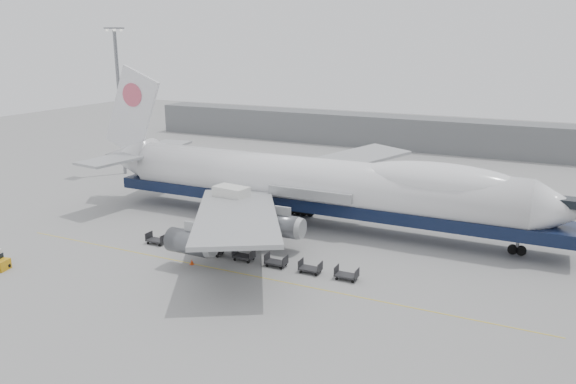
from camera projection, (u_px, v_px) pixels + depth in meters
The scene contains 14 objects.
ground at pixel (271, 255), 63.25m from camera, with size 260.00×260.00×0.00m, color gray.
apron_line at pixel (245, 274), 58.02m from camera, with size 60.00×0.15×0.01m, color gold.
hangar at pixel (372, 130), 127.44m from camera, with size 110.00×8.00×7.00m, color slate.
floodlight_mast at pixel (119, 94), 97.83m from camera, with size 2.40×2.40×25.43m.
airliner at pixel (318, 183), 71.95m from camera, with size 67.00×55.30×19.98m.
catering_truck at pixel (232, 207), 69.51m from camera, with size 4.85×3.65×6.01m.
traffic_cone at pixel (192, 262), 60.48m from camera, with size 0.43×0.43×0.63m.
dolly_0 at pixel (156, 240), 66.50m from camera, with size 2.30×1.35×1.30m.
dolly_1 at pixel (184, 245), 64.85m from camera, with size 2.30×1.35×1.30m.
dolly_2 at pixel (213, 250), 63.20m from camera, with size 2.30×1.35×1.30m.
dolly_3 at pixel (244, 256), 61.55m from camera, with size 2.30×1.35×1.30m.
dolly_4 at pixel (276, 262), 59.90m from camera, with size 2.30×1.35×1.30m.
dolly_5 at pixel (310, 268), 58.25m from camera, with size 2.30×1.35×1.30m.
dolly_6 at pixel (347, 275), 56.60m from camera, with size 2.30×1.35×1.30m.
Camera 1 is at (27.18, -52.58, 23.49)m, focal length 35.00 mm.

